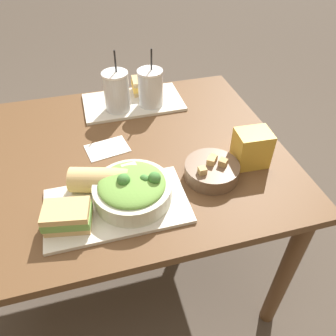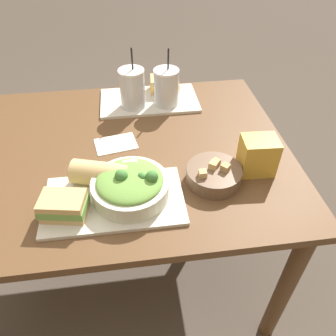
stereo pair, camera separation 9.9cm
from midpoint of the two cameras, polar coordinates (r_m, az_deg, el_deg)
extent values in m
plane|color=#4C4238|center=(1.74, -4.42, -16.05)|extent=(12.00, 12.00, 0.00)
cube|color=brown|center=(1.20, -6.18, 2.60)|extent=(1.23, 0.94, 0.03)
cylinder|color=brown|center=(1.35, 21.80, -19.02)|extent=(0.06, 0.06, 0.70)
cylinder|color=brown|center=(1.84, -23.52, 0.07)|extent=(0.06, 0.06, 0.70)
cylinder|color=brown|center=(1.83, 11.50, 3.15)|extent=(0.06, 0.06, 0.70)
cube|color=beige|center=(1.00, -6.55, -5.80)|extent=(0.42, 0.24, 0.01)
cube|color=beige|center=(1.46, -1.31, 11.63)|extent=(0.42, 0.24, 0.01)
cylinder|color=beige|center=(0.98, -3.69, -3.61)|extent=(0.23, 0.23, 0.06)
ellipsoid|color=#6B9E42|center=(0.96, -3.77, -2.29)|extent=(0.20, 0.20, 0.04)
sphere|color=#427F38|center=(0.94, -5.18, -1.51)|extent=(0.04, 0.04, 0.04)
sphere|color=#427F38|center=(0.95, -1.36, -1.73)|extent=(0.02, 0.02, 0.02)
sphere|color=#427F38|center=(0.95, -1.64, -1.57)|extent=(0.02, 0.02, 0.02)
sphere|color=#427F38|center=(0.94, 0.20, -1.65)|extent=(0.04, 0.04, 0.04)
cube|color=beige|center=(0.93, -4.16, -3.43)|extent=(0.05, 0.06, 0.01)
cube|color=beige|center=(1.00, -3.80, 0.57)|extent=(0.05, 0.04, 0.01)
cube|color=beige|center=(0.97, -3.89, -1.13)|extent=(0.06, 0.05, 0.01)
cylinder|color=brown|center=(1.06, 10.63, -1.29)|extent=(0.18, 0.18, 0.05)
cylinder|color=#5B2D19|center=(1.05, 10.76, -0.52)|extent=(0.16, 0.16, 0.01)
cube|color=tan|center=(1.01, 8.87, -1.16)|extent=(0.02, 0.02, 0.02)
cube|color=tan|center=(1.04, 12.83, -0.12)|extent=(0.03, 0.03, 0.02)
cube|color=tan|center=(1.04, 10.63, 0.33)|extent=(0.03, 0.03, 0.02)
cube|color=tan|center=(1.05, 10.94, 0.67)|extent=(0.02, 0.02, 0.02)
cube|color=tan|center=(1.04, 12.65, -0.07)|extent=(0.03, 0.03, 0.02)
cube|color=tan|center=(1.05, 10.98, 0.80)|extent=(0.03, 0.03, 0.02)
cube|color=tan|center=(0.97, -14.72, -7.40)|extent=(0.14, 0.11, 0.02)
cube|color=#6B9E47|center=(0.96, -14.94, -6.53)|extent=(0.14, 0.11, 0.02)
cube|color=tan|center=(0.94, -15.17, -5.64)|extent=(0.14, 0.11, 0.02)
cylinder|color=tan|center=(1.02, -9.02, -1.14)|extent=(0.19, 0.13, 0.08)
cylinder|color=beige|center=(1.00, -4.33, -1.69)|extent=(0.03, 0.07, 0.07)
cube|color=tan|center=(1.52, 1.32, 13.58)|extent=(0.13, 0.10, 0.02)
cube|color=#EFB742|center=(1.51, 1.33, 14.32)|extent=(0.13, 0.10, 0.02)
cube|color=tan|center=(1.50, 1.34, 15.07)|extent=(0.13, 0.10, 0.02)
cylinder|color=silver|center=(1.37, -4.12, 13.43)|extent=(0.10, 0.10, 0.15)
cylinder|color=black|center=(1.38, -4.10, 13.07)|extent=(0.09, 0.09, 0.13)
cylinder|color=white|center=(1.34, -4.29, 16.46)|extent=(0.10, 0.10, 0.01)
cylinder|color=black|center=(1.32, -4.04, 18.24)|extent=(0.01, 0.02, 0.10)
cylinder|color=silver|center=(1.39, 1.81, 13.66)|extent=(0.10, 0.10, 0.14)
cylinder|color=maroon|center=(1.39, 1.80, 13.33)|extent=(0.09, 0.09, 0.12)
cylinder|color=white|center=(1.35, 1.88, 16.49)|extent=(0.10, 0.10, 0.01)
cylinder|color=black|center=(1.34, 2.27, 18.25)|extent=(0.01, 0.02, 0.10)
cube|color=gold|center=(1.11, 17.86, 1.99)|extent=(0.12, 0.10, 0.13)
cube|color=white|center=(1.21, -6.79, 4.11)|extent=(0.16, 0.13, 0.00)
camera|label=1|loc=(0.05, -87.13, 2.55)|focal=35.00mm
camera|label=2|loc=(0.05, 92.87, -2.55)|focal=35.00mm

